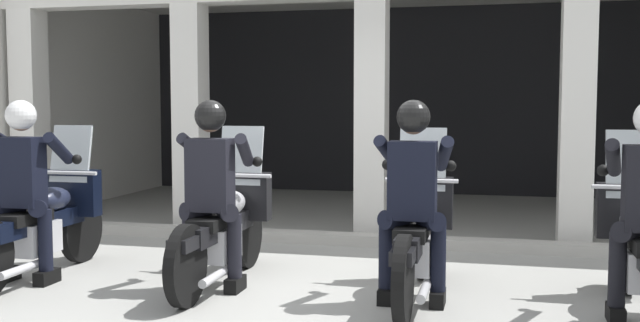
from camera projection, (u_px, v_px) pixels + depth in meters
ground_plane at (376, 228)px, 9.19m from camera, size 80.00×80.00×0.00m
station_building at (401, 65)px, 10.80m from camera, size 10.04×4.96×3.34m
kerb_strip at (363, 240)px, 8.06m from camera, size 9.54×0.24×0.12m
motorcycle_far_left at (45, 220)px, 6.64m from camera, size 0.62×2.04×1.35m
police_officer_far_left at (24, 175)px, 6.33m from camera, size 0.63×0.61×1.58m
motorcycle_center_left at (225, 225)px, 6.39m from camera, size 0.62×2.04×1.35m
police_officer_center_left at (212, 178)px, 6.08m from camera, size 0.63×0.61×1.58m
motorcycle_center_right at (417, 234)px, 5.95m from camera, size 0.62×2.04×1.35m
police_officer_center_right at (413, 184)px, 5.64m from camera, size 0.63×0.61×1.58m
motorcycle_far_right at (640, 247)px, 5.44m from camera, size 0.62×2.04×1.35m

